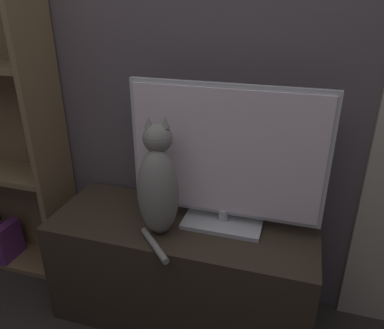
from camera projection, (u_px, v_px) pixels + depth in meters
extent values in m
cube|color=#564C51|center=(200.00, 43.00, 1.65)|extent=(4.80, 0.05, 2.60)
cube|color=#33281E|center=(183.00, 269.00, 1.84)|extent=(1.23, 0.48, 0.54)
cube|color=#B7B7BC|center=(223.00, 221.00, 1.72)|extent=(0.36, 0.21, 0.02)
cylinder|color=#B7B7BC|center=(223.00, 215.00, 1.71)|extent=(0.04, 0.04, 0.05)
cube|color=#B7B7BC|center=(226.00, 153.00, 1.59)|extent=(0.85, 0.02, 0.59)
cube|color=silver|center=(225.00, 154.00, 1.57)|extent=(0.81, 0.01, 0.56)
ellipsoid|color=gray|center=(158.00, 193.00, 1.58)|extent=(0.20, 0.19, 0.40)
ellipsoid|color=silver|center=(161.00, 190.00, 1.64)|extent=(0.10, 0.07, 0.22)
sphere|color=gray|center=(158.00, 138.00, 1.51)|extent=(0.14, 0.14, 0.12)
cone|color=gray|center=(149.00, 122.00, 1.48)|extent=(0.04, 0.04, 0.04)
cone|color=gray|center=(165.00, 122.00, 1.47)|extent=(0.04, 0.04, 0.04)
cylinder|color=gray|center=(154.00, 245.00, 1.55)|extent=(0.19, 0.19, 0.03)
cube|color=brown|center=(47.00, 128.00, 1.87)|extent=(0.03, 0.28, 1.78)
cube|color=brown|center=(8.00, 115.00, 2.07)|extent=(0.71, 0.03, 1.78)
cube|color=brown|center=(23.00, 256.00, 2.32)|extent=(0.65, 0.25, 0.03)
cube|color=brown|center=(3.00, 172.00, 2.08)|extent=(0.65, 0.25, 0.03)
cube|color=#B79323|center=(1.00, 242.00, 2.28)|extent=(0.04, 0.19, 0.18)
cube|color=#6B2D75|center=(9.00, 241.00, 2.25)|extent=(0.06, 0.18, 0.23)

